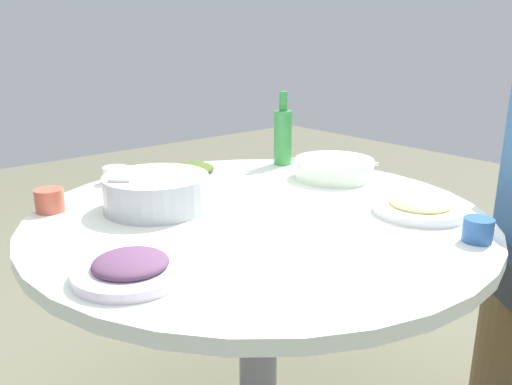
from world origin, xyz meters
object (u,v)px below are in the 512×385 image
round_dining_table (258,247)px  dish_eggplant (131,268)px  soup_bowl (334,169)px  green_bottle (283,135)px  tea_cup_near (50,200)px  rice_bowl (156,191)px  dish_noodles (420,207)px  tea_cup_side (478,230)px  tea_cup_far (115,175)px  dish_greens (192,172)px

round_dining_table → dish_eggplant: 0.47m
soup_bowl → green_bottle: (-0.00, -0.25, 0.08)m
dish_eggplant → tea_cup_near: size_ratio=3.00×
rice_bowl → dish_noodles: rice_bowl is taller
green_bottle → tea_cup_near: size_ratio=3.42×
soup_bowl → green_bottle: 0.26m
dish_eggplant → rice_bowl: bearing=-127.0°
green_bottle → tea_cup_side: size_ratio=3.87×
round_dining_table → tea_cup_far: (0.16, -0.51, 0.13)m
round_dining_table → tea_cup_near: tea_cup_near is taller
rice_bowl → tea_cup_near: (0.23, -0.17, -0.02)m
round_dining_table → tea_cup_side: bearing=117.5°
rice_bowl → soup_bowl: (-0.60, 0.10, -0.02)m
dish_noodles → green_bottle: bearing=-98.7°
rice_bowl → dish_noodles: (-0.51, 0.48, -0.03)m
dish_noodles → dish_greens: bearing=-69.7°
rice_bowl → dish_eggplant: bearing=53.0°
dish_eggplant → tea_cup_near: tea_cup_near is taller
tea_cup_far → tea_cup_side: bearing=112.4°
dish_eggplant → dish_noodles: (-0.76, 0.15, -0.00)m
soup_bowl → tea_cup_near: size_ratio=3.36×
tea_cup_near → rice_bowl: bearing=144.1°
soup_bowl → rice_bowl: bearing=-9.3°
green_bottle → tea_cup_side: green_bottle is taller
round_dining_table → soup_bowl: size_ratio=4.72×
tea_cup_near → dish_eggplant: bearing=87.6°
round_dining_table → green_bottle: (-0.41, -0.35, 0.20)m
tea_cup_far → rice_bowl: bearing=84.5°
dish_noodles → tea_cup_far: bearing=-58.9°
tea_cup_near → round_dining_table: bearing=138.8°
rice_bowl → soup_bowl: 0.61m
green_bottle → tea_cup_side: bearing=78.6°
green_bottle → round_dining_table: bearing=40.0°
soup_bowl → green_bottle: size_ratio=0.98×
dish_eggplant → dish_noodles: bearing=168.7°
dish_eggplant → dish_noodles: size_ratio=0.95×
dish_eggplant → green_bottle: 0.98m
dish_noodles → tea_cup_side: bearing=70.4°
dish_noodles → tea_cup_far: tea_cup_far is taller
soup_bowl → dish_noodles: 0.39m
soup_bowl → green_bottle: green_bottle is taller
dish_greens → tea_cup_side: (-0.19, 0.89, 0.01)m
round_dining_table → rice_bowl: 0.31m
soup_bowl → dish_greens: soup_bowl is taller
round_dining_table → dish_eggplant: (0.44, 0.13, 0.12)m
green_bottle → tea_cup_near: (0.83, -0.02, -0.07)m
dish_greens → green_bottle: (-0.35, 0.06, 0.09)m
soup_bowl → dish_noodles: bearing=76.1°
dish_eggplant → tea_cup_far: bearing=-113.5°
dish_greens → green_bottle: green_bottle is taller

